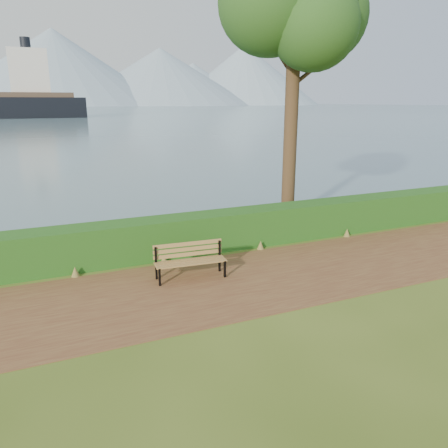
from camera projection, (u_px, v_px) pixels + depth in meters
name	position (u px, v px, depth m)	size (l,w,h in m)	color
ground	(240.00, 287.00, 9.44)	(140.00, 140.00, 0.00)	#3B5217
path	(234.00, 282.00, 9.70)	(40.00, 3.40, 0.01)	brown
hedge	(198.00, 233.00, 11.60)	(32.00, 0.85, 1.00)	#1D4F16
water	(36.00, 108.00, 238.98)	(700.00, 510.00, 0.00)	slate
mountains	(17.00, 71.00, 356.89)	(585.00, 190.00, 70.00)	#7C93A6
bench	(190.00, 258.00, 9.87)	(1.63, 0.60, 0.80)	black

